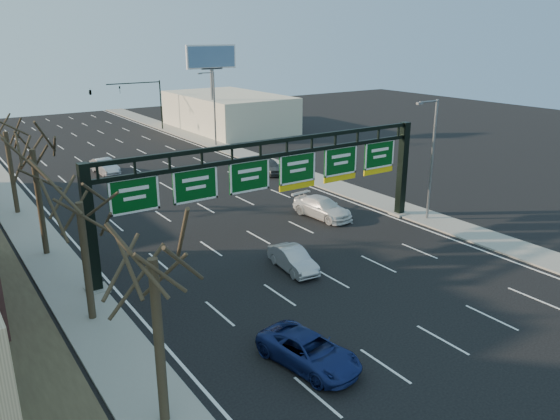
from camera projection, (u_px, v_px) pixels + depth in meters
ground at (355, 291)px, 29.91m from camera, size 160.00×160.00×0.00m
sidewalk_left at (31, 231)px, 38.75m from camera, size 3.00×120.00×0.12m
sidewalk_right at (316, 179)px, 52.45m from camera, size 3.00×120.00×0.12m
lane_markings at (195, 202)px, 45.62m from camera, size 21.60×120.00×0.01m
sign_gantry at (276, 178)px, 34.84m from camera, size 24.60×1.20×7.20m
building_right_distant at (228, 112)px, 79.10m from camera, size 12.00×20.00×5.00m
tree_near at (150, 229)px, 17.59m from camera, size 3.60×3.60×8.86m
tree_gantry at (76, 181)px, 24.77m from camera, size 3.60×3.60×8.48m
tree_mid at (30, 133)px, 32.39m from camera, size 3.60×3.60×9.24m
tree_far at (3, 118)px, 40.36m from camera, size 3.60×3.60×8.86m
streetlight_near at (431, 154)px, 39.72m from camera, size 2.15×0.22×9.00m
streetlight_far at (213, 105)px, 66.41m from camera, size 2.15×0.22×9.00m
billboard_right at (212, 68)px, 70.44m from camera, size 7.00×0.50×12.00m
traffic_signal_mast at (118, 94)px, 74.43m from camera, size 10.16×0.54×7.00m
car_blue_suv at (309, 351)px, 23.12m from camera, size 3.02×5.14×1.34m
car_silver_sedan at (293, 259)px, 32.43m from camera, size 1.84×4.20×1.34m
car_white_wagon at (322, 208)px, 41.67m from camera, size 2.68×5.41×1.51m
car_grey_far at (270, 166)px, 54.60m from camera, size 2.41×4.54×1.47m
car_silver_distant at (105, 166)px, 54.63m from camera, size 1.90×4.50×1.44m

